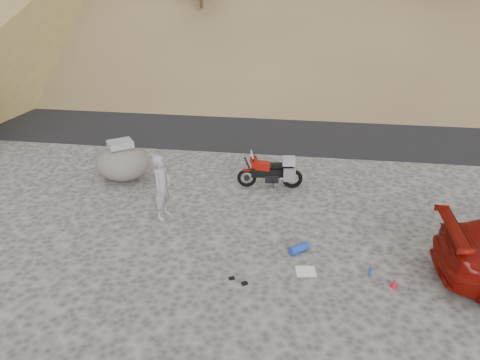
{
  "coord_description": "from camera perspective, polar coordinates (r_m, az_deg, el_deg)",
  "views": [
    {
      "loc": [
        1.37,
        -10.28,
        6.54
      ],
      "look_at": [
        -0.24,
        1.17,
        1.0
      ],
      "focal_mm": 35.0,
      "sensor_mm": 36.0,
      "label": 1
    }
  ],
  "objects": [
    {
      "name": "man",
      "position": [
        13.22,
        -9.21,
        -4.41
      ],
      "size": [
        0.58,
        0.75,
        1.84
      ],
      "primitive_type": "imported",
      "rotation": [
        0.0,
        0.0,
        1.35
      ],
      "color": "gray",
      "rests_on": "ground"
    },
    {
      "name": "gear_glove_b",
      "position": [
        10.57,
        0.56,
        -12.47
      ],
      "size": [
        0.16,
        0.15,
        0.04
      ],
      "primitive_type": "cube",
      "rotation": [
        0.0,
        0.0,
        0.58
      ],
      "color": "black",
      "rests_on": "ground"
    },
    {
      "name": "gear_funnel",
      "position": [
        10.98,
        18.27,
        -11.83
      ],
      "size": [
        0.21,
        0.21,
        0.2
      ],
      "primitive_type": "cone",
      "rotation": [
        0.0,
        0.0,
        -0.39
      ],
      "color": "red",
      "rests_on": "ground"
    },
    {
      "name": "ground",
      "position": [
        12.26,
        0.37,
        -6.64
      ],
      "size": [
        140.0,
        140.0,
        0.0
      ],
      "primitive_type": "plane",
      "color": "#43413E",
      "rests_on": "ground"
    },
    {
      "name": "boulder",
      "position": [
        15.45,
        -14.14,
        2.04
      ],
      "size": [
        2.15,
        2.02,
        1.29
      ],
      "rotation": [
        0.0,
        0.0,
        0.42
      ],
      "color": "#59524C",
      "rests_on": "ground"
    },
    {
      "name": "gear_white_cloth",
      "position": [
        11.04,
        8.02,
        -10.97
      ],
      "size": [
        0.51,
        0.47,
        0.02
      ],
      "primitive_type": "cube",
      "rotation": [
        0.0,
        0.0,
        0.15
      ],
      "color": "white",
      "rests_on": "ground"
    },
    {
      "name": "motorcycle",
      "position": [
        14.49,
        4.05,
        0.98
      ],
      "size": [
        2.04,
        0.71,
        1.21
      ],
      "rotation": [
        0.0,
        0.0,
        0.1
      ],
      "color": "black",
      "rests_on": "ground"
    },
    {
      "name": "gear_bottle",
      "position": [
        11.19,
        15.58,
        -10.67
      ],
      "size": [
        0.09,
        0.09,
        0.19
      ],
      "primitive_type": "cylinder",
      "rotation": [
        0.0,
        0.0,
        -0.34
      ],
      "color": "#1B3EA6",
      "rests_on": "ground"
    },
    {
      "name": "gear_glove_a",
      "position": [
        10.72,
        -1.01,
        -11.89
      ],
      "size": [
        0.15,
        0.14,
        0.04
      ],
      "primitive_type": "cube",
      "rotation": [
        0.0,
        0.0,
        0.43
      ],
      "color": "black",
      "rests_on": "ground"
    },
    {
      "name": "road",
      "position": [
        20.41,
        3.78,
        6.84
      ],
      "size": [
        120.0,
        7.0,
        0.05
      ],
      "primitive_type": "cube",
      "color": "black",
      "rests_on": "ground"
    },
    {
      "name": "gear_blue_mat",
      "position": [
        11.62,
        7.2,
        -8.27
      ],
      "size": [
        0.52,
        0.49,
        0.2
      ],
      "primitive_type": "cylinder",
      "rotation": [
        0.0,
        1.57,
        0.71
      ],
      "color": "#1B3EA6",
      "rests_on": "ground"
    }
  ]
}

